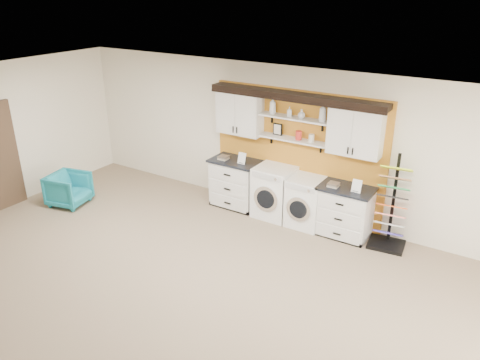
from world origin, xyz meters
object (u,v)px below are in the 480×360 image
Objects in this scene: washer at (274,192)px; dryer at (306,202)px; sample_rack at (390,218)px; armchair at (69,189)px; base_cabinet_left at (236,183)px; base_cabinet_right at (345,211)px.

dryer is (0.66, 0.00, -0.04)m from washer.
dryer is at bearing 175.03° from sample_rack.
sample_rack is 6.15m from armchair.
washer is 0.61× the size of sample_rack.
washer is at bearing -0.22° from base_cabinet_left.
armchair is at bearing -161.06° from base_cabinet_right.
base_cabinet_right is at bearing 0.14° from washer.
dryer is 0.57× the size of sample_rack.
sample_rack is at bearing 0.65° from base_cabinet_left.
base_cabinet_right is 0.77m from sample_rack.
armchair is (-3.72, -1.75, -0.17)m from washer.
base_cabinet_left is 2.26m from base_cabinet_right.
base_cabinet_left is at bearing 174.23° from sample_rack.
washer reaches higher than armchair.
washer is at bearing -179.86° from base_cabinet_right.
base_cabinet_right is 5.40m from armchair.
base_cabinet_left is 1.00× the size of washer.
washer is 4.11m from armchair.
armchair is at bearing -148.40° from base_cabinet_left.
sample_rack reaches higher than armchair.
sample_rack is (1.50, 0.04, 0.06)m from dryer.
washer is 0.66m from dryer.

